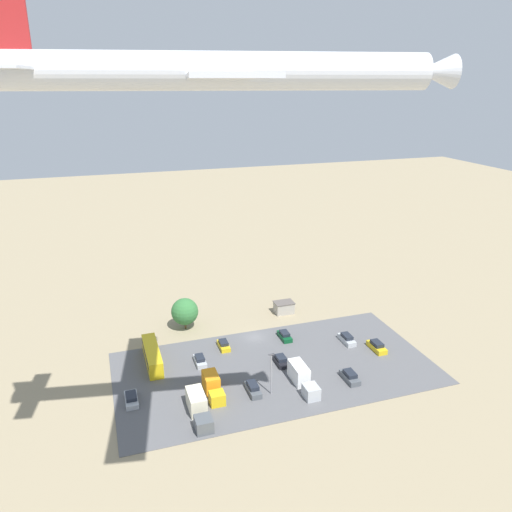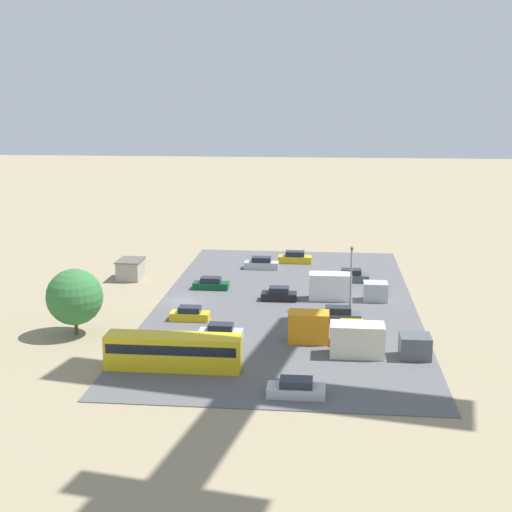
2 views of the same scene
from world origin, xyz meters
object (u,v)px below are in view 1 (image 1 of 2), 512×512
parked_car_3 (253,389)px  parked_truck_2 (213,386)px  parked_car_5 (200,360)px  parked_car_8 (347,339)px  parked_truck_1 (302,378)px  shed_building (284,307)px  parked_car_7 (285,336)px  parked_car_2 (131,399)px  bus (152,355)px  parked_car_6 (224,345)px  parked_car_0 (350,377)px  parked_car_4 (281,361)px  airplane (227,71)px  parked_car_1 (377,346)px  parked_truck_0 (198,407)px

parked_car_3 → parked_truck_2: parked_truck_2 is taller
parked_car_5 → parked_car_8: (-28.98, 1.31, 0.06)m
parked_car_8 → parked_truck_1: 17.77m
shed_building → parked_car_7: shed_building is taller
parked_car_2 → bus: bearing=66.4°
parked_car_5 → parked_car_6: parked_car_5 is taller
bus → parked_car_7: bus is taller
shed_building → parked_car_3: (15.74, 26.37, -0.52)m
parked_car_0 → parked_truck_1: 8.49m
parked_car_4 → parked_truck_2: (13.83, 4.92, 0.68)m
bus → parked_car_2: size_ratio=2.55×
parked_car_0 → parked_car_2: (36.02, -5.40, -0.09)m
shed_building → bus: bearing=21.8°
parked_car_2 → parked_car_4: parked_car_4 is taller
parked_car_4 → parked_car_6: bearing=-46.4°
parked_car_0 → airplane: bearing=-143.0°
parked_car_0 → parked_truck_2: parked_truck_2 is taller
shed_building → parked_car_1: (-10.90, 20.68, -0.51)m
parked_car_0 → parked_car_5: parked_car_0 is taller
bus → airplane: (-5.28, 35.77, 47.55)m
parked_car_6 → parked_truck_1: parked_truck_1 is taller
shed_building → parked_car_6: bearing=33.2°
parked_car_2 → parked_car_4: size_ratio=1.13×
parked_car_5 → parked_car_3: bearing=119.3°
parked_car_6 → parked_car_7: size_ratio=0.95×
airplane → parked_car_1: bearing=137.4°
parked_truck_0 → parked_car_7: bearing=-139.4°
bus → airplane: bearing=98.4°
parked_truck_2 → parked_car_5: bearing=-89.7°
airplane → shed_building: bearing=162.7°
airplane → bus: bearing=-161.3°
parked_car_1 → parked_car_8: (4.04, -4.38, -0.01)m
parked_car_3 → parked_car_8: bearing=-156.0°
parked_car_1 → airplane: size_ratio=0.11×
bus → parked_car_4: bus is taller
parked_car_3 → airplane: (9.20, 21.47, 48.49)m
parked_car_2 → parked_car_3: parked_car_3 is taller
bus → parked_truck_1: 27.39m
parked_car_1 → parked_truck_1: size_ratio=0.52×
shed_building → parked_car_4: size_ratio=1.06×
parked_truck_0 → parked_car_4: bearing=-150.7°
shed_building → parked_truck_2: parked_truck_2 is taller
bus → parked_car_7: 26.09m
parked_car_2 → parked_car_1: bearing=2.7°
airplane → parked_car_7: bearing=160.8°
parked_car_5 → parked_truck_1: size_ratio=0.47×
shed_building → airplane: airplane is taller
parked_car_3 → parked_car_6: parked_car_3 is taller
parked_car_6 → parked_truck_0: parked_truck_0 is taller
parked_car_6 → parked_car_1: bearing=160.4°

